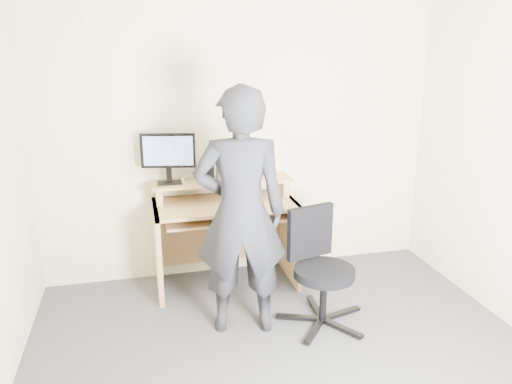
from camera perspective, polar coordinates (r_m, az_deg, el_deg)
name	(u,v)px	position (r m, az deg, el deg)	size (l,w,h in m)	color
back_wall	(241,137)	(4.40, -1.76, 6.35)	(3.50, 0.02, 2.50)	beige
desk	(224,222)	(4.34, -3.66, -3.45)	(1.20, 0.60, 0.91)	tan
monitor	(168,154)	(4.17, -10.01, 4.32)	(0.45, 0.13, 0.43)	black
external_drive	(210,168)	(4.28, -5.30, 2.70)	(0.07, 0.13, 0.20)	black
travel_mug	(220,171)	(4.26, -4.08, 2.39)	(0.07, 0.07, 0.16)	silver
smartphone	(250,179)	(4.29, -0.69, 1.50)	(0.07, 0.13, 0.01)	black
charger	(205,182)	(4.18, -5.87, 1.15)	(0.04, 0.04, 0.04)	black
headphones	(191,180)	(4.29, -7.46, 1.40)	(0.16, 0.16, 0.02)	silver
keyboard	(227,216)	(4.14, -3.32, -2.71)	(0.46, 0.18, 0.03)	black
mouse	(257,202)	(4.15, 0.14, -1.14)	(0.10, 0.06, 0.04)	black
office_chair	(319,264)	(3.77, 7.23, -8.11)	(0.68, 0.66, 0.86)	black
person	(240,214)	(3.49, -1.78, -2.47)	(0.65, 0.43, 1.79)	black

